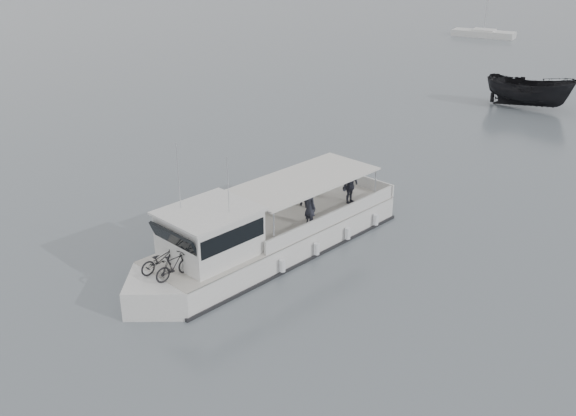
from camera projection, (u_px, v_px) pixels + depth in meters
ground at (216, 288)px, 21.83m from camera, size 1400.00×1400.00×0.00m
tour_boat at (257, 239)px, 23.40m from camera, size 12.38×4.16×5.15m
dark_motorboat at (529, 92)px, 43.14m from camera, size 3.92×6.18×2.23m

